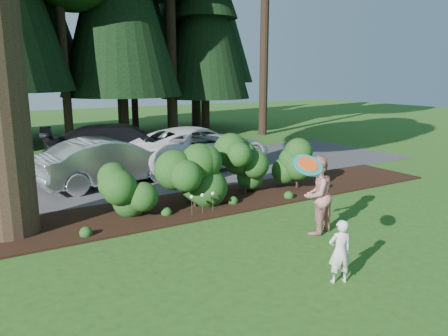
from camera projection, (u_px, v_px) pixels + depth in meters
name	position (u px, v px, depth m)	size (l,w,h in m)	color
ground	(270.00, 243.00, 9.18)	(80.00, 80.00, 0.00)	#284E16
mulch_bed	(197.00, 204.00, 11.89)	(16.00, 2.50, 0.05)	black
driveway	(141.00, 174.00, 15.45)	(22.00, 6.00, 0.03)	#38383A
shrub_row	(224.00, 173.00, 12.03)	(6.53, 1.60, 1.61)	#164818
lily_cluster	(202.00, 196.00, 10.93)	(0.69, 0.09, 0.57)	#164818
car_silver_wagon	(110.00, 161.00, 13.84)	(1.60, 4.58, 1.51)	silver
car_white_suv	(199.00, 148.00, 16.27)	(2.60, 5.64, 1.57)	white
car_dark_suv	(125.00, 146.00, 16.20)	(2.35, 5.78, 1.68)	black
child	(340.00, 251.00, 7.35)	(0.41, 0.27, 1.12)	silver
adult	(316.00, 195.00, 9.61)	(0.85, 0.66, 1.75)	#A9161B
frisbee	(308.00, 165.00, 6.58)	(0.48, 0.40, 0.31)	teal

